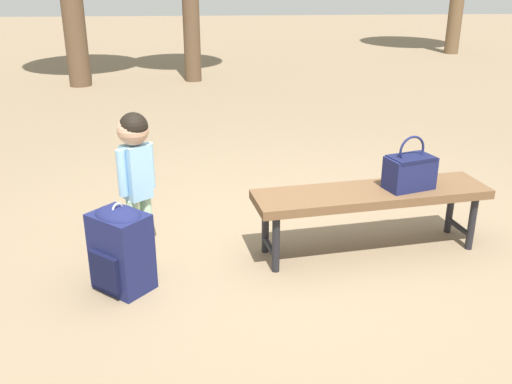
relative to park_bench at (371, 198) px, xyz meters
The scene contains 5 objects.
ground_plane 0.65m from the park_bench, ahead, with size 40.00×40.00×0.00m, color #7F6B51.
park_bench is the anchor object (origin of this frame).
handbag 0.31m from the park_bench, behind, with size 0.36×0.27×0.37m.
child_standing 1.58m from the park_bench, ahead, with size 0.22×0.20×1.00m.
backpack_large 1.67m from the park_bench, 13.28° to the left, with size 0.41×0.40×0.56m.
Camera 1 is at (0.51, 3.53, 1.85)m, focal length 40.32 mm.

